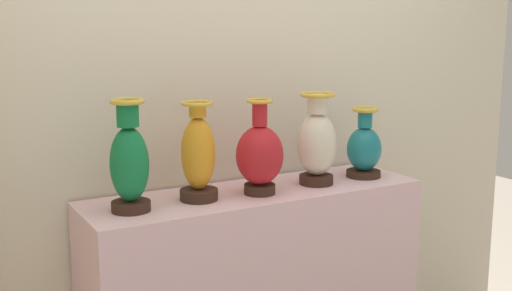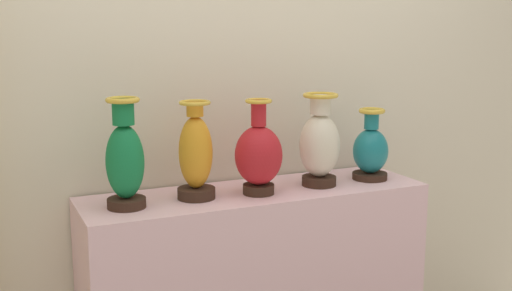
{
  "view_description": "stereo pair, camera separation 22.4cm",
  "coord_description": "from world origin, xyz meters",
  "views": [
    {
      "loc": [
        -1.2,
        -2.11,
        1.68
      ],
      "look_at": [
        0.0,
        0.0,
        1.22
      ],
      "focal_mm": 44.83,
      "sensor_mm": 36.0,
      "label": 1
    },
    {
      "loc": [
        -1.0,
        -2.22,
        1.68
      ],
      "look_at": [
        0.0,
        0.0,
        1.22
      ],
      "focal_mm": 44.83,
      "sensor_mm": 36.0,
      "label": 2
    }
  ],
  "objects": [
    {
      "name": "vase_ivory",
      "position": [
        0.27,
        -0.03,
        1.21
      ],
      "size": [
        0.16,
        0.16,
        0.38
      ],
      "color": "#382319",
      "rests_on": "display_shelf"
    },
    {
      "name": "vase_amber",
      "position": [
        -0.25,
        -0.01,
        1.2
      ],
      "size": [
        0.14,
        0.14,
        0.37
      ],
      "color": "#382319",
      "rests_on": "display_shelf"
    },
    {
      "name": "back_wall",
      "position": [
        0.0,
        0.26,
        1.43
      ],
      "size": [
        3.28,
        0.14,
        2.81
      ],
      "color": "beige",
      "rests_on": "ground_plane"
    },
    {
      "name": "vase_teal",
      "position": [
        0.52,
        -0.02,
        1.16
      ],
      "size": [
        0.15,
        0.15,
        0.3
      ],
      "color": "#382319",
      "rests_on": "display_shelf"
    },
    {
      "name": "vase_emerald",
      "position": [
        -0.52,
        -0.03,
        1.21
      ],
      "size": [
        0.14,
        0.14,
        0.4
      ],
      "color": "#382319",
      "rests_on": "display_shelf"
    },
    {
      "name": "vase_crimson",
      "position": [
        -0.01,
        -0.05,
        1.19
      ],
      "size": [
        0.18,
        0.18,
        0.37
      ],
      "color": "#382319",
      "rests_on": "display_shelf"
    }
  ]
}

